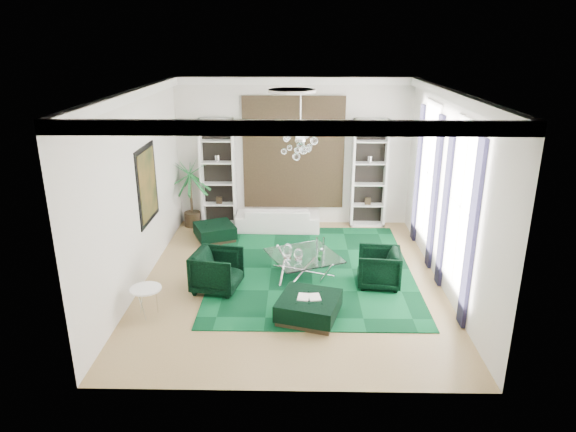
{
  "coord_description": "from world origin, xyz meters",
  "views": [
    {
      "loc": [
        0.12,
        -9.51,
        4.72
      ],
      "look_at": [
        -0.08,
        0.5,
        1.22
      ],
      "focal_mm": 32.0,
      "sensor_mm": 36.0,
      "label": 1
    }
  ],
  "objects_px": {
    "ottoman_side": "(215,232)",
    "ottoman_front": "(309,308)",
    "armchair_left": "(217,271)",
    "armchair_right": "(379,268)",
    "coffee_table": "(304,265)",
    "palm": "(190,184)",
    "sofa": "(278,218)",
    "side_table": "(147,302)"
  },
  "relations": [
    {
      "from": "side_table",
      "to": "sofa",
      "type": "bearing_deg",
      "value": 63.74
    },
    {
      "from": "ottoman_front",
      "to": "armchair_left",
      "type": "bearing_deg",
      "value": 149.2
    },
    {
      "from": "ottoman_side",
      "to": "side_table",
      "type": "bearing_deg",
      "value": -99.97
    },
    {
      "from": "ottoman_side",
      "to": "side_table",
      "type": "xyz_separation_m",
      "value": [
        -0.64,
        -3.65,
        0.07
      ]
    },
    {
      "from": "armchair_right",
      "to": "side_table",
      "type": "height_order",
      "value": "armchair_right"
    },
    {
      "from": "armchair_right",
      "to": "side_table",
      "type": "bearing_deg",
      "value": -66.71
    },
    {
      "from": "ottoman_side",
      "to": "palm",
      "type": "bearing_deg",
      "value": 127.47
    },
    {
      "from": "sofa",
      "to": "ottoman_side",
      "type": "height_order",
      "value": "sofa"
    },
    {
      "from": "armchair_left",
      "to": "palm",
      "type": "distance_m",
      "value": 3.86
    },
    {
      "from": "coffee_table",
      "to": "armchair_right",
      "type": "bearing_deg",
      "value": -16.52
    },
    {
      "from": "armchair_left",
      "to": "armchair_right",
      "type": "distance_m",
      "value": 3.2
    },
    {
      "from": "armchair_right",
      "to": "coffee_table",
      "type": "xyz_separation_m",
      "value": [
        -1.49,
        0.44,
        -0.16
      ]
    },
    {
      "from": "armchair_right",
      "to": "side_table",
      "type": "relative_size",
      "value": 1.52
    },
    {
      "from": "armchair_right",
      "to": "ottoman_front",
      "type": "distance_m",
      "value": 1.94
    },
    {
      "from": "ottoman_side",
      "to": "ottoman_front",
      "type": "xyz_separation_m",
      "value": [
        2.24,
        -3.68,
        0.01
      ]
    },
    {
      "from": "armchair_right",
      "to": "ottoman_side",
      "type": "xyz_separation_m",
      "value": [
        -3.65,
        2.37,
        -0.19
      ]
    },
    {
      "from": "sofa",
      "to": "ottoman_side",
      "type": "xyz_separation_m",
      "value": [
        -1.52,
        -0.73,
        -0.11
      ]
    },
    {
      "from": "ottoman_side",
      "to": "armchair_right",
      "type": "bearing_deg",
      "value": -33.02
    },
    {
      "from": "sofa",
      "to": "palm",
      "type": "distance_m",
      "value": 2.42
    },
    {
      "from": "ottoman_side",
      "to": "ottoman_front",
      "type": "relative_size",
      "value": 0.87
    },
    {
      "from": "ottoman_side",
      "to": "ottoman_front",
      "type": "bearing_deg",
      "value": -58.73
    },
    {
      "from": "coffee_table",
      "to": "sofa",
      "type": "bearing_deg",
      "value": 103.55
    },
    {
      "from": "armchair_right",
      "to": "sofa",
      "type": "bearing_deg",
      "value": -138.82
    },
    {
      "from": "armchair_right",
      "to": "ottoman_side",
      "type": "bearing_deg",
      "value": -116.34
    },
    {
      "from": "ottoman_side",
      "to": "ottoman_front",
      "type": "height_order",
      "value": "ottoman_front"
    },
    {
      "from": "palm",
      "to": "ottoman_side",
      "type": "bearing_deg",
      "value": -52.53
    },
    {
      "from": "armchair_right",
      "to": "ottoman_side",
      "type": "relative_size",
      "value": 0.95
    },
    {
      "from": "armchair_right",
      "to": "ottoman_front",
      "type": "relative_size",
      "value": 0.83
    },
    {
      "from": "armchair_left",
      "to": "armchair_right",
      "type": "bearing_deg",
      "value": -74.49
    },
    {
      "from": "side_table",
      "to": "palm",
      "type": "relative_size",
      "value": 0.24
    },
    {
      "from": "ottoman_front",
      "to": "palm",
      "type": "relative_size",
      "value": 0.44
    },
    {
      "from": "armchair_left",
      "to": "coffee_table",
      "type": "height_order",
      "value": "armchair_left"
    },
    {
      "from": "armchair_left",
      "to": "ottoman_side",
      "type": "bearing_deg",
      "value": 20.92
    },
    {
      "from": "sofa",
      "to": "ottoman_front",
      "type": "relative_size",
      "value": 2.1
    },
    {
      "from": "coffee_table",
      "to": "armchair_left",
      "type": "bearing_deg",
      "value": -157.83
    },
    {
      "from": "armchair_left",
      "to": "ottoman_side",
      "type": "height_order",
      "value": "armchair_left"
    },
    {
      "from": "coffee_table",
      "to": "ottoman_front",
      "type": "height_order",
      "value": "coffee_table"
    },
    {
      "from": "palm",
      "to": "armchair_left",
      "type": "bearing_deg",
      "value": -71.51
    },
    {
      "from": "ottoman_side",
      "to": "ottoman_front",
      "type": "distance_m",
      "value": 4.31
    },
    {
      "from": "armchair_right",
      "to": "palm",
      "type": "relative_size",
      "value": 0.37
    },
    {
      "from": "sofa",
      "to": "coffee_table",
      "type": "bearing_deg",
      "value": 104.19
    },
    {
      "from": "sofa",
      "to": "palm",
      "type": "bearing_deg",
      "value": -5.4
    }
  ]
}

